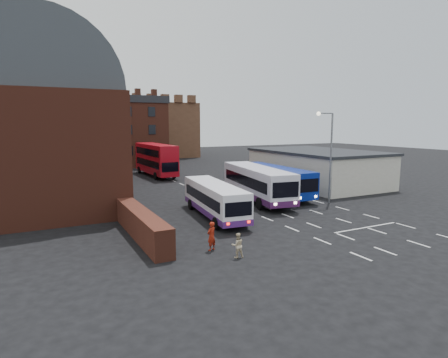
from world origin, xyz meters
name	(u,v)px	position (x,y,z in m)	size (l,w,h in m)	color
ground	(285,226)	(0.00, 0.00, 0.00)	(180.00, 180.00, 0.00)	black
railway_station	(40,122)	(-15.50, 21.00, 7.64)	(12.00, 28.00, 16.00)	#602B1E
forecourt_wall	(142,224)	(-10.20, 2.00, 0.90)	(1.20, 10.00, 1.80)	#602B1E
cream_building	(317,167)	(15.00, 14.00, 2.16)	(10.40, 16.40, 4.25)	beige
brick_terrace	(99,135)	(-6.00, 46.00, 5.50)	(22.00, 10.00, 11.00)	brown
castle_keep	(139,130)	(6.00, 66.00, 6.00)	(22.00, 22.00, 12.00)	brown
bus_white_outbound	(215,197)	(-3.47, 4.86, 1.60)	(3.38, 10.16, 2.72)	white
bus_white_inbound	(257,181)	(3.08, 8.93, 1.93)	(4.52, 12.28, 3.27)	silver
bus_blue	(275,179)	(6.00, 10.10, 1.80)	(3.11, 11.26, 3.05)	navy
bus_red_double	(156,159)	(-0.67, 30.31, 2.44)	(3.19, 11.56, 4.59)	#AF0A16
street_lamp	(328,149)	(8.30, 4.82, 5.18)	(1.73, 0.51, 8.59)	slate
pedestrian_red	(211,236)	(-7.14, -2.37, 0.88)	(0.64, 0.42, 1.75)	maroon
pedestrian_beige	(238,245)	(-6.34, -4.14, 0.72)	(0.70, 0.54, 1.44)	#CAB794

